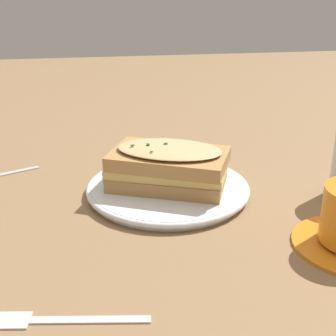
{
  "coord_description": "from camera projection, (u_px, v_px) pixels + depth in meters",
  "views": [
    {
      "loc": [
        -0.59,
        0.12,
        0.28
      ],
      "look_at": [
        -0.01,
        0.03,
        0.04
      ],
      "focal_mm": 50.0,
      "sensor_mm": 36.0,
      "label": 1
    }
  ],
  "objects": [
    {
      "name": "dinner_plate",
      "position": [
        168.0,
        188.0,
        0.65
      ],
      "size": [
        0.23,
        0.23,
        0.01
      ],
      "color": "white",
      "rests_on": "ground_plane"
    },
    {
      "name": "fork",
      "position": [
        29.0,
        320.0,
        0.41
      ],
      "size": [
        0.04,
        0.17,
        0.0
      ],
      "rotation": [
        0.0,
        0.0,
        6.13
      ],
      "color": "silver",
      "rests_on": "ground_plane"
    },
    {
      "name": "sandwich",
      "position": [
        169.0,
        166.0,
        0.64
      ],
      "size": [
        0.15,
        0.18,
        0.06
      ],
      "rotation": [
        0.0,
        0.0,
        1.19
      ],
      "color": "#B2844C",
      "rests_on": "dinner_plate"
    },
    {
      "name": "ground_plane",
      "position": [
        185.0,
        190.0,
        0.66
      ],
      "size": [
        2.4,
        2.4,
        0.0
      ],
      "primitive_type": "plane",
      "color": "olive"
    }
  ]
}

